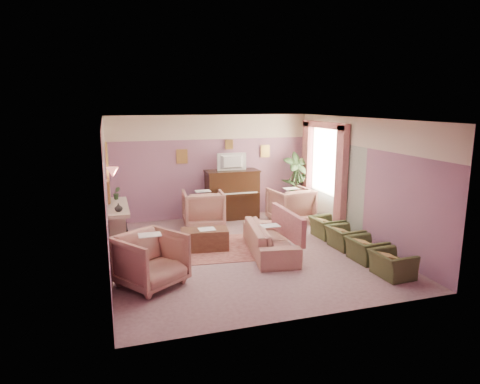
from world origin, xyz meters
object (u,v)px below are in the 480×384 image
object	(u,v)px
olive_chair_b	(366,246)
olive_chair_c	(345,234)
sofa	(270,234)
floral_armchair_left	(203,206)
olive_chair_a	(392,260)
side_table	(296,201)
floral_armchair_right	(291,204)
television	(233,161)
olive_chair_d	(326,224)
coffee_table	(205,240)
piano	(232,195)
floral_armchair_front	(151,257)

from	to	relation	value
olive_chair_b	olive_chair_c	size ratio (longest dim) A/B	1.00
sofa	floral_armchair_left	bearing A→B (deg)	110.72
olive_chair_c	olive_chair_a	bearing A→B (deg)	-90.00
side_table	floral_armchair_right	bearing A→B (deg)	-122.65
television	olive_chair_d	world-z (taller)	television
coffee_table	olive_chair_c	bearing A→B (deg)	-15.40
olive_chair_b	olive_chair_c	bearing A→B (deg)	90.00
television	olive_chair_b	size ratio (longest dim) A/B	1.11
coffee_table	sofa	size ratio (longest dim) A/B	0.48
floral_armchair_left	coffee_table	bearing A→B (deg)	-101.66
olive_chair_a	side_table	world-z (taller)	side_table
piano	olive_chair_d	distance (m)	2.84
olive_chair_d	floral_armchair_right	bearing A→B (deg)	102.41
floral_armchair_front	floral_armchair_right	bearing A→B (deg)	36.82
floral_armchair_right	olive_chair_c	distance (m)	2.24
floral_armchair_right	olive_chair_a	distance (m)	3.86
side_table	olive_chair_a	bearing A→B (deg)	-92.97
floral_armchair_left	olive_chair_a	xyz separation A→B (m)	(2.57, -4.22, -0.20)
piano	sofa	distance (m)	2.92
television	floral_armchair_left	bearing A→B (deg)	-152.76
coffee_table	sofa	world-z (taller)	sofa
coffee_table	floral_armchair_left	world-z (taller)	floral_armchair_left
piano	olive_chair_b	world-z (taller)	piano
piano	olive_chair_c	distance (m)	3.53
television	side_table	distance (m)	2.27
coffee_table	floral_armchair_right	size ratio (longest dim) A/B	0.97
olive_chair_a	floral_armchair_left	bearing A→B (deg)	121.38
piano	floral_armchair_right	world-z (taller)	piano
olive_chair_b	olive_chair_d	distance (m)	1.64
olive_chair_d	sofa	bearing A→B (deg)	-159.42
olive_chair_c	floral_armchair_right	bearing A→B (deg)	97.88
television	floral_armchair_left	xyz separation A→B (m)	(-0.93, -0.48, -1.08)
floral_armchair_front	olive_chair_b	bearing A→B (deg)	-1.22
television	olive_chair_d	distance (m)	3.06
olive_chair_c	television	bearing A→B (deg)	118.32
coffee_table	olive_chair_b	distance (m)	3.36
side_table	olive_chair_d	bearing A→B (deg)	-96.21
sofa	olive_chair_b	size ratio (longest dim) A/B	2.89
floral_armchair_right	olive_chair_b	xyz separation A→B (m)	(0.31, -3.03, -0.20)
television	coffee_table	world-z (taller)	television
floral_armchair_left	olive_chair_d	xyz separation A→B (m)	(2.57, -1.76, -0.20)
piano	sofa	bearing A→B (deg)	-90.49
floral_armchair_left	olive_chair_c	distance (m)	3.65
television	olive_chair_b	distance (m)	4.40
side_table	television	bearing A→B (deg)	-179.70
coffee_table	side_table	bearing A→B (deg)	35.33
piano	sofa	size ratio (longest dim) A/B	0.67
sofa	olive_chair_a	size ratio (longest dim) A/B	2.89
piano	coffee_table	size ratio (longest dim) A/B	1.40
floral_armchair_right	floral_armchair_front	size ratio (longest dim) A/B	1.00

